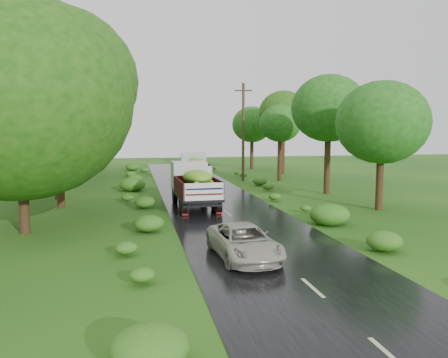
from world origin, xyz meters
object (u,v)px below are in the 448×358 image
object	(u,v)px
car	(244,242)
utility_pole	(243,131)
truck_far	(195,167)
truck_near	(194,183)

from	to	relation	value
car	utility_pole	size ratio (longest dim) A/B	0.48
truck_far	car	bearing A→B (deg)	-89.24
truck_near	truck_far	distance (m)	10.99
truck_near	car	xyz separation A→B (m)	(0.32, -11.12, -0.87)
car	utility_pole	bearing A→B (deg)	72.51
truck_far	utility_pole	size ratio (longest dim) A/B	0.72
truck_far	truck_near	bearing A→B (deg)	-94.22
truck_near	car	world-z (taller)	truck_near
truck_near	utility_pole	world-z (taller)	utility_pole
truck_far	car	world-z (taller)	truck_far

